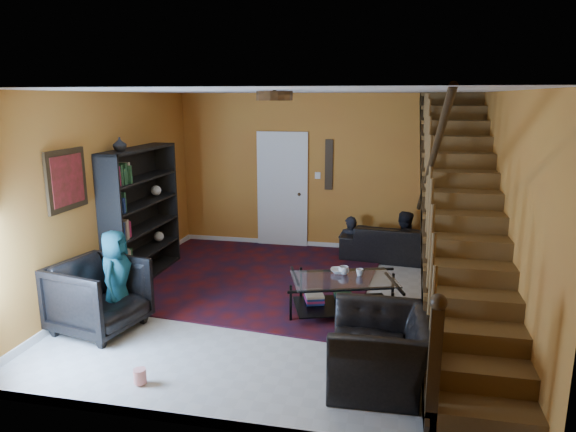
% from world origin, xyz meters
% --- Properties ---
extents(floor, '(5.50, 5.50, 0.00)m').
position_xyz_m(floor, '(0.00, 0.00, 0.00)').
color(floor, beige).
rests_on(floor, ground).
extents(room, '(5.50, 5.50, 5.50)m').
position_xyz_m(room, '(-1.33, 1.33, 0.05)').
color(room, '#C07D2A').
rests_on(room, ground).
extents(staircase, '(0.95, 5.02, 3.18)m').
position_xyz_m(staircase, '(2.12, -0.00, 1.40)').
color(staircase, brown).
rests_on(staircase, floor).
extents(bookshelf, '(0.35, 1.80, 2.00)m').
position_xyz_m(bookshelf, '(-2.40, 0.60, 0.96)').
color(bookshelf, black).
rests_on(bookshelf, floor).
extents(door, '(0.82, 0.05, 2.05)m').
position_xyz_m(door, '(-0.70, 2.73, 1.02)').
color(door, silver).
rests_on(door, floor).
extents(framed_picture, '(0.04, 0.74, 0.74)m').
position_xyz_m(framed_picture, '(-2.57, -0.90, 1.75)').
color(framed_picture, maroon).
rests_on(framed_picture, room).
extents(wall_hanging, '(0.14, 0.03, 0.90)m').
position_xyz_m(wall_hanging, '(0.15, 2.73, 1.55)').
color(wall_hanging, black).
rests_on(wall_hanging, room).
extents(ceiling_fixture, '(0.40, 0.40, 0.10)m').
position_xyz_m(ceiling_fixture, '(0.00, -0.80, 2.74)').
color(ceiling_fixture, '#3F2814').
rests_on(ceiling_fixture, room).
extents(rug, '(4.13, 4.61, 0.02)m').
position_xyz_m(rug, '(-0.82, 1.28, 0.01)').
color(rug, '#4B0D0D').
rests_on(rug, floor).
extents(sofa, '(2.12, 0.99, 0.60)m').
position_xyz_m(sofa, '(1.50, 2.30, 0.30)').
color(sofa, black).
rests_on(sofa, floor).
extents(armchair_left, '(1.11, 1.09, 0.85)m').
position_xyz_m(armchair_left, '(-2.05, -1.23, 0.43)').
color(armchair_left, black).
rests_on(armchair_left, floor).
extents(armchair_right, '(0.98, 1.11, 0.70)m').
position_xyz_m(armchair_right, '(1.25, -1.73, 0.35)').
color(armchair_right, black).
rests_on(armchair_right, floor).
extents(person_adult_a, '(0.42, 0.28, 1.16)m').
position_xyz_m(person_adult_a, '(0.60, 2.35, 0.13)').
color(person_adult_a, black).
rests_on(person_adult_a, sofa).
extents(person_adult_b, '(0.66, 0.53, 1.29)m').
position_xyz_m(person_adult_b, '(1.50, 2.35, 0.20)').
color(person_adult_b, black).
rests_on(person_adult_b, sofa).
extents(person_child, '(0.43, 0.61, 1.18)m').
position_xyz_m(person_child, '(-1.95, -0.99, 0.59)').
color(person_child, '#174B58').
rests_on(person_child, armchair_left).
extents(coffee_table, '(1.46, 1.12, 0.49)m').
position_xyz_m(coffee_table, '(0.74, -0.20, 0.29)').
color(coffee_table, black).
rests_on(coffee_table, floor).
extents(cup_a, '(0.15, 0.15, 0.11)m').
position_xyz_m(cup_a, '(0.72, -0.04, 0.54)').
color(cup_a, '#999999').
rests_on(cup_a, coffee_table).
extents(cup_b, '(0.10, 0.10, 0.09)m').
position_xyz_m(cup_b, '(0.93, -0.06, 0.54)').
color(cup_b, '#999999').
rests_on(cup_b, coffee_table).
extents(bowl, '(0.25, 0.25, 0.05)m').
position_xyz_m(bowl, '(0.66, -0.00, 0.52)').
color(bowl, '#999999').
rests_on(bowl, coffee_table).
extents(vase, '(0.18, 0.18, 0.19)m').
position_xyz_m(vase, '(-2.41, 0.10, 2.10)').
color(vase, '#999999').
rests_on(vase, bookshelf).
extents(popcorn_bucket, '(0.14, 0.14, 0.14)m').
position_xyz_m(popcorn_bucket, '(-1.01, -2.25, 0.09)').
color(popcorn_bucket, red).
rests_on(popcorn_bucket, rug).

